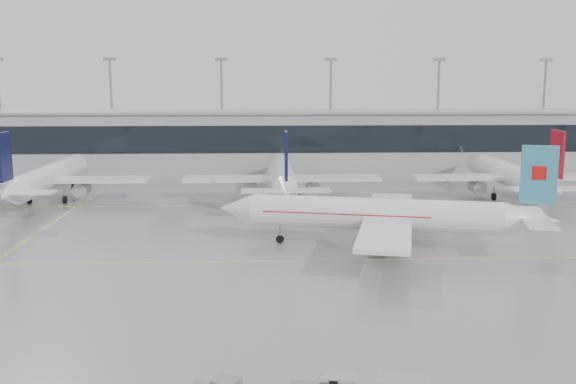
{
  "coord_description": "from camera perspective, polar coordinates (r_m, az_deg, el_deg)",
  "views": [
    {
      "loc": [
        -3.13,
        -62.57,
        17.83
      ],
      "look_at": [
        0.0,
        12.0,
        5.0
      ],
      "focal_mm": 40.0,
      "sensor_mm": 36.0,
      "label": 1
    }
  ],
  "objects": [
    {
      "name": "light_masts",
      "position": [
        130.69,
        -1.04,
        7.79
      ],
      "size": [
        156.4,
        1.0,
        22.6
      ],
      "color": "gray",
      "rests_on": "ground"
    },
    {
      "name": "terminal_roof",
      "position": [
        124.74,
        -0.97,
        7.17
      ],
      "size": [
        182.0,
        16.0,
        0.4
      ],
      "primitive_type": "cube",
      "color": "gray",
      "rests_on": "ground"
    },
    {
      "name": "taxi_line_main",
      "position": [
        65.14,
        0.45,
        -6.13
      ],
      "size": [
        120.0,
        0.25,
        0.01
      ],
      "primitive_type": "cube",
      "color": "yellow",
      "rests_on": "ground"
    },
    {
      "name": "taxi_line_north",
      "position": [
        94.33,
        -0.46,
        -1.14
      ],
      "size": [
        120.0,
        0.25,
        0.01
      ],
      "primitive_type": "cube",
      "color": "yellow",
      "rests_on": "ground"
    },
    {
      "name": "parked_jet_d",
      "position": [
        104.5,
        19.03,
        1.45
      ],
      "size": [
        29.64,
        36.96,
        11.72
      ],
      "rotation": [
        0.0,
        0.0,
        1.57
      ],
      "color": "silver",
      "rests_on": "ground"
    },
    {
      "name": "terminal_glass",
      "position": [
        117.52,
        -0.87,
        4.71
      ],
      "size": [
        180.0,
        0.2,
        5.0
      ],
      "primitive_type": "cube",
      "color": "black",
      "rests_on": "ground"
    },
    {
      "name": "terminal",
      "position": [
        125.17,
        -0.96,
        4.33
      ],
      "size": [
        180.0,
        15.0,
        12.0
      ],
      "primitive_type": "cube",
      "color": "#969699",
      "rests_on": "ground"
    },
    {
      "name": "parked_jet_b",
      "position": [
        102.38,
        -20.52,
        1.21
      ],
      "size": [
        29.64,
        36.96,
        11.72
      ],
      "rotation": [
        0.0,
        0.0,
        1.57
      ],
      "color": "silver",
      "rests_on": "ground"
    },
    {
      "name": "air_canada_jet",
      "position": [
        69.96,
        8.71,
        -2.06
      ],
      "size": [
        36.28,
        29.45,
        11.5
      ],
      "rotation": [
        0.0,
        0.0,
        2.91
      ],
      "color": "white",
      "rests_on": "ground"
    },
    {
      "name": "taxi_line_cross",
      "position": [
        84.01,
        -21.03,
        -3.16
      ],
      "size": [
        0.25,
        60.0,
        0.01
      ],
      "primitive_type": "cube",
      "color": "yellow",
      "rests_on": "ground"
    },
    {
      "name": "ground",
      "position": [
        65.14,
        0.45,
        -6.13
      ],
      "size": [
        320.0,
        320.0,
        0.0
      ],
      "primitive_type": "plane",
      "color": "gray",
      "rests_on": "ground"
    },
    {
      "name": "parked_jet_c",
      "position": [
        97.34,
        -0.54,
        1.41
      ],
      "size": [
        29.64,
        36.96,
        11.72
      ],
      "rotation": [
        0.0,
        0.0,
        1.57
      ],
      "color": "silver",
      "rests_on": "ground"
    }
  ]
}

